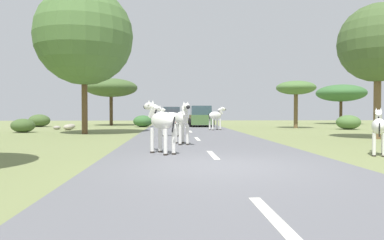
{
  "coord_description": "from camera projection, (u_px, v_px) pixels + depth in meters",
  "views": [
    {
      "loc": [
        -1.09,
        -7.9,
        1.27
      ],
      "look_at": [
        0.13,
        13.06,
        0.79
      ],
      "focal_mm": 33.09,
      "sensor_mm": 36.0,
      "label": 1
    }
  ],
  "objects": [
    {
      "name": "car_0",
      "position": [
        171.0,
        116.0,
        36.47
      ],
      "size": [
        2.25,
        4.45,
        1.74
      ],
      "rotation": [
        0.0,
        0.0,
        0.07
      ],
      "color": "red",
      "rests_on": "road"
    },
    {
      "name": "bush_0",
      "position": [
        39.0,
        121.0,
        30.29
      ],
      "size": [
        1.78,
        1.6,
        1.07
      ],
      "primitive_type": "ellipsoid",
      "color": "#425B2D",
      "rests_on": "ground_plane"
    },
    {
      "name": "road",
      "position": [
        223.0,
        167.0,
        7.98
      ],
      "size": [
        6.0,
        64.0,
        0.05
      ],
      "primitive_type": "cube",
      "color": "slate",
      "rests_on": "ground_plane"
    },
    {
      "name": "tree_2",
      "position": [
        84.0,
        36.0,
        20.25
      ],
      "size": [
        5.57,
        5.57,
        8.39
      ],
      "color": "brown",
      "rests_on": "ground_plane"
    },
    {
      "name": "tree_7",
      "position": [
        296.0,
        88.0,
        27.73
      ],
      "size": [
        3.06,
        3.06,
        3.71
      ],
      "color": "brown",
      "rests_on": "ground_plane"
    },
    {
      "name": "rock_0",
      "position": [
        71.0,
        126.0,
        26.92
      ],
      "size": [
        0.59,
        0.48,
        0.37
      ],
      "primitive_type": "ellipsoid",
      "color": "gray",
      "rests_on": "ground_plane"
    },
    {
      "name": "rock_1",
      "position": [
        57.0,
        128.0,
        25.66
      ],
      "size": [
        0.53,
        0.46,
        0.27
      ],
      "primitive_type": "ellipsoid",
      "color": "gray",
      "rests_on": "ground_plane"
    },
    {
      "name": "zebra_4",
      "position": [
        379.0,
        127.0,
        10.34
      ],
      "size": [
        0.93,
        1.36,
        1.4
      ],
      "rotation": [
        0.0,
        0.0,
        5.77
      ],
      "color": "silver",
      "rests_on": "ground_plane"
    },
    {
      "name": "bush_2",
      "position": [
        348.0,
        122.0,
        25.78
      ],
      "size": [
        1.74,
        1.57,
        1.04
      ],
      "primitive_type": "ellipsoid",
      "color": "#4C7038",
      "rests_on": "ground_plane"
    },
    {
      "name": "tree_3",
      "position": [
        341.0,
        93.0,
        37.24
      ],
      "size": [
        5.09,
        5.09,
        4.16
      ],
      "color": "#4C3823",
      "rests_on": "ground_plane"
    },
    {
      "name": "zebra_2",
      "position": [
        216.0,
        116.0,
        24.0
      ],
      "size": [
        1.45,
        1.25,
        1.61
      ],
      "rotation": [
        0.0,
        0.0,
        5.39
      ],
      "color": "silver",
      "rests_on": "road"
    },
    {
      "name": "tree_4",
      "position": [
        111.0,
        88.0,
        33.28
      ],
      "size": [
        4.92,
        4.92,
        4.42
      ],
      "color": "#4C3823",
      "rests_on": "ground_plane"
    },
    {
      "name": "tree_1",
      "position": [
        378.0,
        43.0,
        16.44
      ],
      "size": [
        3.62,
        3.62,
        6.3
      ],
      "color": "brown",
      "rests_on": "ground_plane"
    },
    {
      "name": "zebra_3",
      "position": [
        161.0,
        121.0,
        10.34
      ],
      "size": [
        1.14,
        1.49,
        1.58
      ],
      "rotation": [
        0.0,
        0.0,
        0.6
      ],
      "color": "silver",
      "rests_on": "road"
    },
    {
      "name": "rock_3",
      "position": [
        68.0,
        127.0,
        24.72
      ],
      "size": [
        0.63,
        0.69,
        0.4
      ],
      "primitive_type": "ellipsoid",
      "color": "#A89E8C",
      "rests_on": "ground_plane"
    },
    {
      "name": "lane_markings",
      "position": [
        231.0,
        173.0,
        6.99
      ],
      "size": [
        0.16,
        56.0,
        0.01
      ],
      "color": "silver",
      "rests_on": "road"
    },
    {
      "name": "zebra_0",
      "position": [
        182.0,
        119.0,
        13.27
      ],
      "size": [
        0.66,
        1.68,
        1.6
      ],
      "rotation": [
        0.0,
        0.0,
        3.35
      ],
      "color": "silver",
      "rests_on": "road"
    },
    {
      "name": "bush_1",
      "position": [
        143.0,
        121.0,
        29.91
      ],
      "size": [
        1.64,
        1.48,
        0.99
      ],
      "primitive_type": "ellipsoid",
      "color": "#386633",
      "rests_on": "ground_plane"
    },
    {
      "name": "bush_3",
      "position": [
        23.0,
        126.0,
        21.84
      ],
      "size": [
        1.43,
        1.29,
        0.86
      ],
      "primitive_type": "ellipsoid",
      "color": "#425B2D",
      "rests_on": "ground_plane"
    },
    {
      "name": "zebra_1",
      "position": [
        170.0,
        118.0,
        17.76
      ],
      "size": [
        1.56,
        0.9,
        1.56
      ],
      "rotation": [
        0.0,
        0.0,
        1.16
      ],
      "color": "silver",
      "rests_on": "road"
    },
    {
      "name": "car_1",
      "position": [
        201.0,
        117.0,
        30.14
      ],
      "size": [
        2.05,
        4.35,
        1.74
      ],
      "rotation": [
        0.0,
        0.0,
        -0.01
      ],
      "color": "#476B38",
      "rests_on": "road"
    },
    {
      "name": "ground_plane",
      "position": [
        220.0,
        168.0,
        7.98
      ],
      "size": [
        90.0,
        90.0,
        0.0
      ],
      "primitive_type": "plane",
      "color": "olive"
    }
  ]
}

